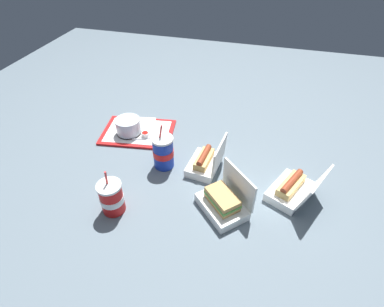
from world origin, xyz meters
The scene contains 11 objects.
ground_plane centered at (0.00, 0.00, 0.00)m, with size 3.20×3.20×0.00m, color slate.
food_tray centered at (0.32, -0.14, 0.01)m, with size 0.40×0.31×0.01m.
cake_container centered at (0.36, -0.11, 0.05)m, with size 0.13×0.13×0.08m.
ketchup_cup centered at (0.26, -0.10, 0.03)m, with size 0.04×0.04×0.02m.
napkin_stack centered at (0.31, -0.22, 0.02)m, with size 0.10×0.10×0.00m, color white.
plastic_fork centered at (0.27, -0.08, 0.02)m, with size 0.11×0.01×0.01m, color white.
clamshell_hotdog_right centered at (-0.09, 0.04, 0.04)m, with size 0.16×0.19×0.17m.
clamshell_sandwich_center centered at (-0.22, 0.25, 0.04)m, with size 0.24×0.24×0.18m.
clamshell_hotdog_left centered at (-0.48, 0.11, 0.04)m, with size 0.25×0.26×0.17m.
soda_cup_back centered at (0.20, 0.37, 0.07)m, with size 0.10×0.10×0.20m.
soda_cup_left centered at (0.10, 0.07, 0.08)m, with size 0.10×0.10×0.22m.
Camera 1 is at (-0.30, 1.04, 0.95)m, focal length 28.00 mm.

